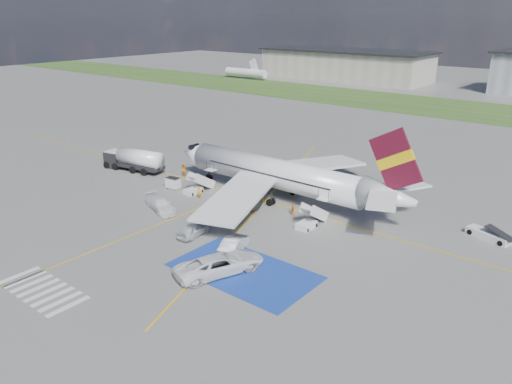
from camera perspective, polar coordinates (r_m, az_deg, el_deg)
ground at (r=57.18m, az=-6.46°, el=-4.41°), size 400.00×400.00×0.00m
grass_strip at (r=138.47m, az=22.93°, el=8.62°), size 400.00×30.00×0.01m
taxiway_line_main at (r=65.44m, az=0.99°, el=-1.06°), size 120.00×0.20×0.01m
taxiway_line_cross at (r=55.19m, az=-17.60°, el=-6.21°), size 0.20×60.00×0.01m
taxiway_line_diag at (r=65.44m, az=0.99°, el=-1.06°), size 20.71×56.45×0.01m
staging_box at (r=48.42m, az=-1.39°, el=-9.02°), size 14.00×8.00×0.01m
crosswalk at (r=49.28m, az=-23.24°, el=-10.25°), size 9.00×4.00×0.01m
terminal_west at (r=191.13m, az=10.13°, el=14.08°), size 60.00×22.00×10.00m
airliner at (r=64.97m, az=3.14°, el=1.92°), size 36.81×32.95×11.92m
airstairs_fwd at (r=68.93m, az=-6.94°, el=0.44°), size 1.90×5.20×3.60m
airstairs_aft at (r=57.90m, az=6.01°, el=-3.40°), size 1.90×5.20×3.60m
fuel_tanker at (r=80.02m, az=-13.76°, el=3.41°), size 10.62×4.56×3.52m
gpu_cart at (r=70.83m, az=-9.44°, el=0.95°), size 2.08×1.45×1.63m
belt_loader at (r=60.43m, az=25.07°, el=-4.51°), size 5.27×2.96×1.52m
car_silver_a at (r=55.71m, az=-7.17°, el=-4.29°), size 2.33×4.52×1.47m
car_silver_b at (r=51.82m, az=-2.50°, el=-5.96°), size 3.28×5.32×1.66m
van_white_a at (r=47.66m, az=-4.16°, el=-7.88°), size 5.17×7.30×2.49m
van_white_b at (r=63.54m, az=-10.93°, el=-1.13°), size 5.52×3.64×2.01m
crew_fwd at (r=66.55m, az=-6.52°, el=-0.07°), size 0.71×0.72×1.68m
crew_nose at (r=75.88m, az=-8.34°, el=2.49°), size 1.09×1.18×1.96m
crew_aft at (r=60.99m, az=4.24°, el=-1.93°), size 0.87×0.97×1.58m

